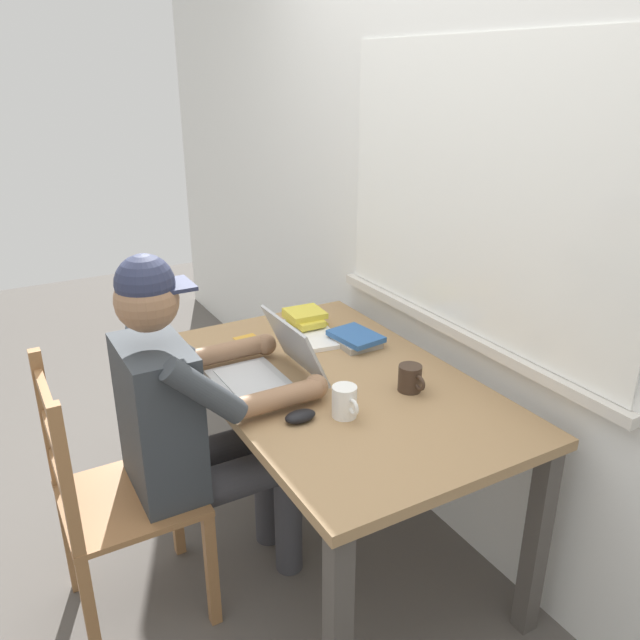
% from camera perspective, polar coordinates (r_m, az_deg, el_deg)
% --- Properties ---
extents(ground_plane, '(8.00, 8.00, 0.00)m').
position_cam_1_polar(ground_plane, '(2.61, 1.35, -19.95)').
color(ground_plane, '#56514C').
extents(back_wall, '(6.00, 0.08, 2.60)m').
position_cam_1_polar(back_wall, '(2.28, 12.57, 10.23)').
color(back_wall, silver).
rests_on(back_wall, ground).
extents(desk, '(1.34, 0.83, 0.74)m').
position_cam_1_polar(desk, '(2.23, 1.50, -7.51)').
color(desk, '#9E7A51').
rests_on(desk, ground).
extents(seated_person, '(0.50, 0.60, 1.24)m').
position_cam_1_polar(seated_person, '(2.11, -11.46, -8.49)').
color(seated_person, '#33383D').
rests_on(seated_person, ground).
extents(wooden_chair, '(0.42, 0.42, 0.94)m').
position_cam_1_polar(wooden_chair, '(2.19, -18.21, -15.16)').
color(wooden_chair, olive).
rests_on(wooden_chair, ground).
extents(laptop, '(0.33, 0.32, 0.22)m').
position_cam_1_polar(laptop, '(2.15, -4.56, -4.38)').
color(laptop, '#ADAFB2').
rests_on(laptop, desk).
extents(computer_mouse, '(0.06, 0.10, 0.03)m').
position_cam_1_polar(computer_mouse, '(1.94, -1.79, -8.67)').
color(computer_mouse, black).
rests_on(computer_mouse, desk).
extents(coffee_mug_white, '(0.12, 0.08, 0.10)m').
position_cam_1_polar(coffee_mug_white, '(1.94, 2.25, -7.37)').
color(coffee_mug_white, white).
rests_on(coffee_mug_white, desk).
extents(coffee_mug_dark, '(0.12, 0.08, 0.09)m').
position_cam_1_polar(coffee_mug_dark, '(2.11, 8.15, -5.23)').
color(coffee_mug_dark, '#38281E').
rests_on(coffee_mug_dark, desk).
extents(book_stack_main, '(0.19, 0.15, 0.07)m').
position_cam_1_polar(book_stack_main, '(2.60, -1.36, 0.15)').
color(book_stack_main, gold).
rests_on(book_stack_main, desk).
extents(book_stack_side, '(0.21, 0.17, 0.05)m').
position_cam_1_polar(book_stack_side, '(2.45, 3.20, -1.69)').
color(book_stack_side, gray).
rests_on(book_stack_side, desk).
extents(paper_pile_near_laptop, '(0.25, 0.19, 0.02)m').
position_cam_1_polar(paper_pile_near_laptop, '(2.49, -0.28, -1.62)').
color(paper_pile_near_laptop, white).
rests_on(paper_pile_near_laptop, desk).
extents(paper_pile_back_corner, '(0.25, 0.20, 0.01)m').
position_cam_1_polar(paper_pile_back_corner, '(2.59, -1.71, -0.79)').
color(paper_pile_back_corner, silver).
rests_on(paper_pile_back_corner, desk).
extents(landscape_photo_print, '(0.14, 0.10, 0.00)m').
position_cam_1_polar(landscape_photo_print, '(2.49, -6.32, -1.90)').
color(landscape_photo_print, gold).
rests_on(landscape_photo_print, desk).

